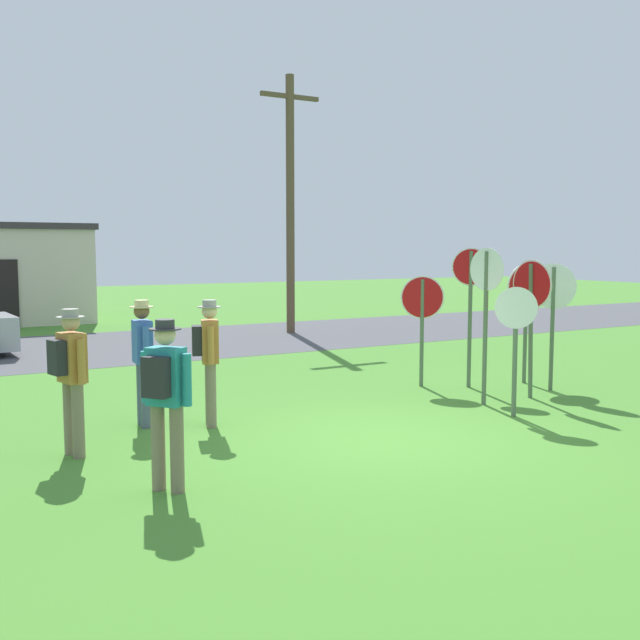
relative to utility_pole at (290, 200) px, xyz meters
name	(u,v)px	position (x,y,z in m)	size (l,w,h in m)	color
ground_plane	(383,439)	(-4.33, -11.02, -3.82)	(80.00, 80.00, 0.00)	#47842D
street_asphalt	(148,344)	(-4.33, -0.46, -3.82)	(60.00, 6.40, 0.01)	#4C4C51
utility_pole	(290,200)	(0.00, 0.00, 0.00)	(1.80, 0.24, 7.29)	brown
stop_sign_nearest	(553,304)	(-0.02, -9.81, -2.33)	(0.31, 0.73, 2.18)	#51664C
stop_sign_leaning_right	(486,300)	(-1.80, -10.10, -2.18)	(0.09, 0.66, 2.44)	#51664C
stop_sign_far_back	(470,294)	(-1.05, -8.89, -2.18)	(0.48, 0.47, 2.45)	#51664C
stop_sign_leaning_left	(531,304)	(-0.81, -10.08, -2.27)	(0.14, 0.79, 2.26)	#51664C
stop_sign_rear_left	(526,301)	(0.10, -9.07, -2.33)	(0.85, 0.11, 2.17)	#51664C
stop_sign_rear_right	(422,311)	(-1.72, -8.41, -2.49)	(0.64, 0.44, 1.96)	#51664C
stop_sign_tallest	(516,331)	(-1.93, -10.87, -2.57)	(0.48, 0.43, 1.88)	#51664C
person_in_dark_shirt	(165,393)	(-7.36, -11.60, -2.81)	(0.47, 0.48, 1.74)	#7A6B56
person_in_blue	(209,353)	(-6.02, -9.26, -2.81)	(0.43, 0.55, 1.74)	#7A6B56
person_in_teal	(143,355)	(-6.81, -8.83, -2.84)	(0.32, 0.57, 1.74)	#4C5670
person_near_signs	(70,371)	(-7.94, -9.85, -2.81)	(0.42, 0.55, 1.74)	#7A6B56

